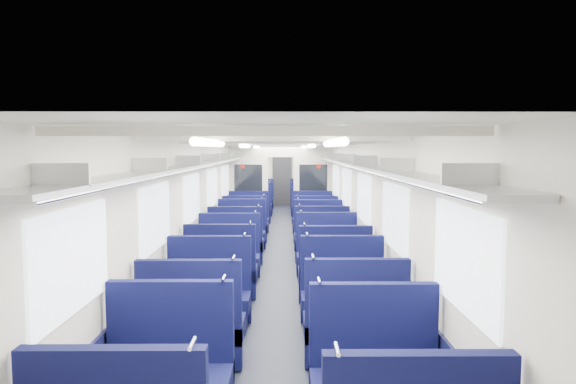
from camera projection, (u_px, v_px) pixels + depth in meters
The scene contains 39 objects.
floor at pixel (280, 250), 11.19m from camera, with size 2.80×18.00×0.01m, color black.
ceiling at pixel (280, 143), 10.99m from camera, with size 2.80×18.00×0.01m, color silver.
wall_left at pixel (215, 197), 11.08m from camera, with size 0.02×18.00×2.35m, color beige.
dado_left at pixel (217, 234), 11.15m from camera, with size 0.03×17.90×0.70m, color black.
wall_right at pixel (344, 197), 11.10m from camera, with size 0.02×18.00×2.35m, color beige.
dado_right at pixel (343, 234), 11.16m from camera, with size 0.03×17.90×0.70m, color black.
wall_far at pixel (282, 176), 20.06m from camera, with size 2.80×0.02×2.35m, color beige.
luggage_rack_left at pixel (224, 160), 11.01m from camera, with size 0.36×17.40×0.18m.
luggage_rack_right at pixel (336, 160), 11.03m from camera, with size 0.36×17.40×0.18m.
windows at pixel (280, 187), 10.61m from camera, with size 2.78×15.60×0.75m.
ceiling_fittings at pixel (280, 145), 10.73m from camera, with size 2.70×16.06×0.11m.
end_door at pixel (282, 180), 20.01m from camera, with size 0.75×0.06×2.00m, color black.
bulkhead at pixel (281, 185), 13.76m from camera, with size 2.80×0.10×2.35m.
seat_2 at pixel (168, 379), 4.10m from camera, with size 1.04×0.57×1.16m.
seat_3 at pixel (375, 383), 4.02m from camera, with size 1.04×0.57×1.16m.
seat_4 at pixel (192, 331), 5.18m from camera, with size 1.04×0.57×1.16m.
seat_5 at pixel (355, 330), 5.23m from camera, with size 1.04×0.57×1.16m.
seat_6 at pixel (208, 300), 6.26m from camera, with size 1.04×0.57×1.16m.
seat_7 at pixel (343, 299), 6.28m from camera, with size 1.04×0.57×1.16m.
seat_8 at pixel (221, 274), 7.55m from camera, with size 1.04×0.57×1.16m.
seat_9 at pixel (334, 277), 7.40m from camera, with size 1.04×0.57×1.16m.
seat_10 at pixel (229, 260), 8.54m from camera, with size 1.04×0.57×1.16m.
seat_11 at pixel (327, 258), 8.66m from camera, with size 1.04×0.57×1.16m.
seat_12 at pixel (236, 245), 9.82m from camera, with size 1.04×0.57×1.16m.
seat_13 at pixel (322, 245), 9.90m from camera, with size 1.04×0.57×1.16m.
seat_14 at pixel (241, 235), 11.03m from camera, with size 1.04×0.57×1.16m.
seat_15 at pixel (319, 236), 10.83m from camera, with size 1.04×0.57×1.16m.
seat_16 at pixel (245, 228), 12.06m from camera, with size 1.04×0.57×1.16m.
seat_17 at pixel (315, 228), 12.04m from camera, with size 1.04×0.57×1.16m.
seat_18 at pixel (248, 221), 13.12m from camera, with size 1.04×0.57×1.16m.
seat_19 at pixel (313, 221), 13.17m from camera, with size 1.04×0.57×1.16m.
seat_20 at pixel (253, 211), 15.20m from camera, with size 1.04×0.57×1.16m.
seat_21 at pixel (309, 212), 15.16m from camera, with size 1.04×0.57×1.16m.
seat_22 at pixel (256, 207), 16.48m from camera, with size 1.04×0.57×1.16m.
seat_23 at pixel (307, 207), 16.49m from camera, with size 1.04×0.57×1.16m.
seat_24 at pixel (258, 203), 17.59m from camera, with size 1.04×0.57×1.16m.
seat_25 at pixel (306, 203), 17.64m from camera, with size 1.04×0.57×1.16m.
seat_26 at pixel (259, 200), 18.70m from camera, with size 1.04×0.57×1.16m.
seat_27 at pixel (304, 200), 18.74m from camera, with size 1.04×0.57×1.16m.
Camera 1 is at (0.12, -11.04, 2.20)m, focal length 31.79 mm.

